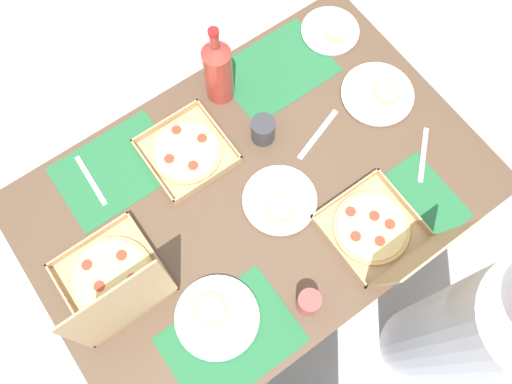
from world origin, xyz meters
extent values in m
plane|color=beige|center=(0.00, 0.00, 0.00)|extent=(6.00, 6.00, 0.00)
cylinder|color=#3F3328|center=(-0.63, -0.40, 0.36)|extent=(0.07, 0.07, 0.73)
cylinder|color=#3F3328|center=(0.63, -0.40, 0.36)|extent=(0.07, 0.07, 0.73)
cylinder|color=#3F3328|center=(-0.63, 0.40, 0.36)|extent=(0.07, 0.07, 0.73)
cube|color=brown|center=(0.00, 0.00, 0.74)|extent=(1.38, 0.93, 0.03)
cube|color=#236638|center=(-0.31, -0.31, 0.76)|extent=(0.36, 0.26, 0.00)
cube|color=#236638|center=(0.31, -0.31, 0.76)|extent=(0.36, 0.26, 0.00)
cube|color=#236638|center=(-0.31, 0.31, 0.76)|extent=(0.36, 0.26, 0.00)
cube|color=#236638|center=(0.31, 0.31, 0.76)|extent=(0.36, 0.26, 0.00)
cube|color=tan|center=(0.10, -0.23, 0.76)|extent=(0.25, 0.25, 0.01)
cube|color=tan|center=(-0.02, -0.23, 0.78)|extent=(0.01, 0.25, 0.03)
cube|color=tan|center=(0.22, -0.23, 0.78)|extent=(0.01, 0.25, 0.03)
cube|color=tan|center=(0.10, -0.35, 0.78)|extent=(0.25, 0.01, 0.03)
cube|color=tan|center=(0.10, -0.11, 0.78)|extent=(0.25, 0.01, 0.03)
cylinder|color=#E0B76B|center=(0.10, -0.23, 0.77)|extent=(0.22, 0.22, 0.01)
cylinder|color=#EFD67F|center=(0.10, -0.23, 0.78)|extent=(0.20, 0.20, 0.00)
cylinder|color=red|center=(0.16, -0.24, 0.78)|extent=(0.03, 0.03, 0.00)
cylinder|color=red|center=(0.11, -0.18, 0.78)|extent=(0.03, 0.03, 0.00)
cylinder|color=red|center=(0.04, -0.24, 0.78)|extent=(0.03, 0.03, 0.00)
cylinder|color=red|center=(0.09, -0.31, 0.78)|extent=(0.03, 0.03, 0.00)
cube|color=tan|center=(0.49, -0.02, 0.76)|extent=(0.28, 0.28, 0.01)
cube|color=tan|center=(0.36, -0.02, 0.78)|extent=(0.01, 0.28, 0.03)
cube|color=tan|center=(0.63, -0.02, 0.78)|extent=(0.01, 0.28, 0.03)
cube|color=tan|center=(0.49, -0.16, 0.78)|extent=(0.28, 0.01, 0.03)
cube|color=tan|center=(0.49, 0.11, 0.78)|extent=(0.28, 0.01, 0.03)
cylinder|color=#E0B76B|center=(0.49, -0.02, 0.77)|extent=(0.24, 0.24, 0.01)
cylinder|color=#EFD67F|center=(0.49, -0.02, 0.78)|extent=(0.22, 0.22, 0.00)
cylinder|color=red|center=(0.53, -0.02, 0.78)|extent=(0.03, 0.03, 0.00)
cylinder|color=red|center=(0.51, 0.03, 0.78)|extent=(0.03, 0.03, 0.00)
cylinder|color=red|center=(0.44, 0.02, 0.78)|extent=(0.03, 0.03, 0.00)
cylinder|color=red|center=(0.43, -0.06, 0.78)|extent=(0.03, 0.03, 0.00)
cylinder|color=red|center=(0.53, -0.09, 0.78)|extent=(0.03, 0.03, 0.00)
cube|color=tan|center=(0.49, 0.11, 0.93)|extent=(0.28, 0.03, 0.28)
cube|color=tan|center=(-0.21, 0.29, 0.76)|extent=(0.26, 0.26, 0.01)
cube|color=tan|center=(-0.34, 0.29, 0.78)|extent=(0.01, 0.26, 0.03)
cube|color=tan|center=(-0.08, 0.29, 0.78)|extent=(0.01, 0.26, 0.03)
cube|color=tan|center=(-0.21, 0.17, 0.78)|extent=(0.26, 0.01, 0.03)
cube|color=tan|center=(-0.21, 0.42, 0.78)|extent=(0.26, 0.01, 0.03)
cylinder|color=#E0B76B|center=(-0.21, 0.29, 0.77)|extent=(0.23, 0.23, 0.01)
cylinder|color=#EFD67F|center=(-0.21, 0.29, 0.78)|extent=(0.21, 0.21, 0.00)
cylinder|color=red|center=(-0.15, 0.29, 0.78)|extent=(0.03, 0.03, 0.00)
cylinder|color=red|center=(-0.20, 0.34, 0.78)|extent=(0.03, 0.03, 0.00)
cylinder|color=red|center=(-0.26, 0.32, 0.78)|extent=(0.03, 0.03, 0.00)
cylinder|color=red|center=(-0.24, 0.27, 0.78)|extent=(0.03, 0.03, 0.00)
cylinder|color=red|center=(-0.19, 0.22, 0.78)|extent=(0.03, 0.03, 0.00)
cube|color=tan|center=(-0.21, 0.44, 0.92)|extent=(0.26, 0.05, 0.26)
cylinder|color=white|center=(-0.55, -0.33, 0.76)|extent=(0.19, 0.19, 0.01)
cylinder|color=white|center=(-0.55, -0.33, 0.77)|extent=(0.20, 0.20, 0.01)
cylinder|color=#E0B76B|center=(-0.56, -0.31, 0.78)|extent=(0.08, 0.08, 0.01)
cylinder|color=#EFD67F|center=(-0.56, -0.31, 0.78)|extent=(0.07, 0.07, 0.00)
cylinder|color=white|center=(-0.52, -0.04, 0.76)|extent=(0.23, 0.23, 0.01)
cylinder|color=white|center=(-0.52, -0.04, 0.77)|extent=(0.24, 0.24, 0.01)
cylinder|color=#E0B76B|center=(-0.54, -0.03, 0.78)|extent=(0.10, 0.10, 0.01)
cylinder|color=#EFD67F|center=(-0.54, -0.03, 0.78)|extent=(0.08, 0.08, 0.00)
cylinder|color=white|center=(-0.04, 0.07, 0.76)|extent=(0.22, 0.22, 0.01)
cylinder|color=white|center=(-0.04, 0.07, 0.77)|extent=(0.23, 0.23, 0.01)
cylinder|color=#E0B76B|center=(-0.03, 0.09, 0.78)|extent=(0.09, 0.09, 0.01)
cylinder|color=#EFD67F|center=(-0.03, 0.09, 0.78)|extent=(0.08, 0.08, 0.00)
cylinder|color=white|center=(0.31, 0.24, 0.76)|extent=(0.23, 0.23, 0.01)
cylinder|color=white|center=(0.31, 0.24, 0.77)|extent=(0.24, 0.24, 0.01)
cylinder|color=#E0B76B|center=(0.31, 0.22, 0.78)|extent=(0.10, 0.10, 0.01)
cylinder|color=#EFD67F|center=(0.31, 0.22, 0.78)|extent=(0.08, 0.08, 0.00)
cylinder|color=#B2382D|center=(-0.11, -0.35, 0.87)|extent=(0.09, 0.09, 0.22)
cone|color=#B2382D|center=(-0.11, -0.35, 1.00)|extent=(0.09, 0.09, 0.04)
cylinder|color=#B2382D|center=(-0.11, -0.35, 1.04)|extent=(0.03, 0.03, 0.06)
cylinder|color=red|center=(-0.11, -0.35, 1.07)|extent=(0.03, 0.03, 0.01)
cylinder|color=#333338|center=(-0.13, -0.14, 0.80)|extent=(0.08, 0.08, 0.09)
cylinder|color=#BF4742|center=(0.08, 0.36, 0.80)|extent=(0.06, 0.06, 0.09)
cube|color=#B7B7BC|center=(-0.27, -0.04, 0.76)|extent=(0.21, 0.08, 0.00)
cube|color=#B7B7BC|center=(-0.50, 0.21, 0.76)|extent=(0.15, 0.14, 0.00)
cube|color=#B7B7BC|center=(0.39, -0.33, 0.76)|extent=(0.02, 0.19, 0.00)
cylinder|color=white|center=(-0.31, 0.72, 0.51)|extent=(0.32, 0.32, 1.01)
camera|label=1|loc=(0.32, 0.45, 2.26)|focal=36.67mm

